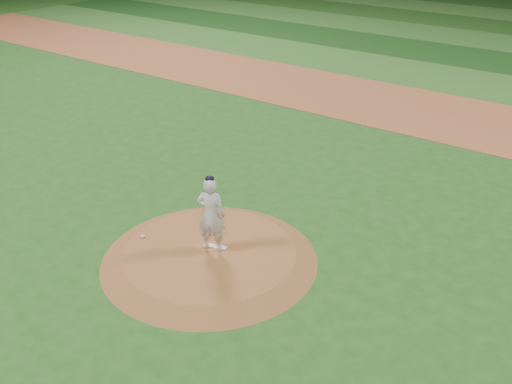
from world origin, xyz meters
name	(u,v)px	position (x,y,z in m)	size (l,w,h in m)	color
ground	(210,259)	(0.00, 0.00, 0.00)	(120.00, 120.00, 0.00)	#25571C
infield_dirt_band	(420,111)	(0.00, 14.00, 0.01)	(70.00, 6.00, 0.02)	#A15632
outfield_stripe_0	(462,81)	(0.00, 19.50, 0.01)	(70.00, 5.00, 0.02)	#336926
outfield_stripe_1	(492,61)	(0.00, 24.50, 0.01)	(70.00, 5.00, 0.02)	#174215
pitchers_mound	(210,255)	(0.00, 0.00, 0.12)	(5.50, 5.50, 0.25)	#995A2F
pitching_rubber	(216,246)	(0.00, 0.24, 0.27)	(0.60, 0.15, 0.03)	white
rosin_bag	(143,236)	(-1.85, -0.54, 0.28)	(0.13, 0.13, 0.07)	silver
pitcher_on_mound	(211,214)	(-0.02, 0.14, 1.26)	(0.85, 0.71, 2.06)	silver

